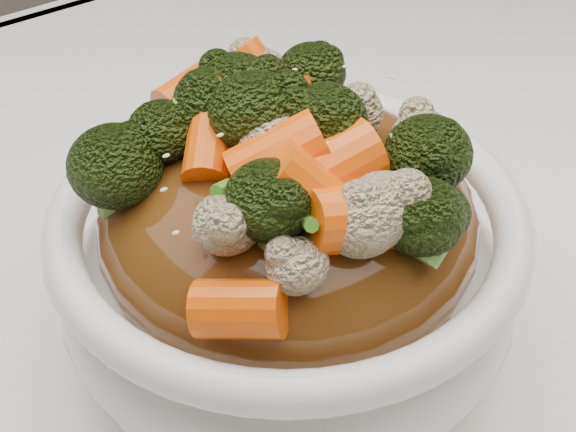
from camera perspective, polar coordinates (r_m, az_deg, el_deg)
tablecloth at (r=0.47m, az=1.28°, el=-5.62°), size 1.20×0.80×0.04m
bowl at (r=0.39m, az=0.00°, el=-3.71°), size 0.26×0.26×0.09m
sauce_base at (r=0.37m, az=0.00°, el=-0.36°), size 0.20×0.20×0.10m
carrots at (r=0.34m, az=0.00°, el=7.98°), size 0.20×0.20×0.05m
broccoli at (r=0.34m, az=0.00°, el=7.83°), size 0.20×0.20×0.05m
cauliflower at (r=0.34m, az=0.00°, el=7.53°), size 0.20×0.20×0.04m
scallions at (r=0.33m, az=0.00°, el=8.12°), size 0.15×0.15×0.02m
sesame_seeds at (r=0.33m, az=0.00°, el=8.12°), size 0.18×0.18×0.01m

